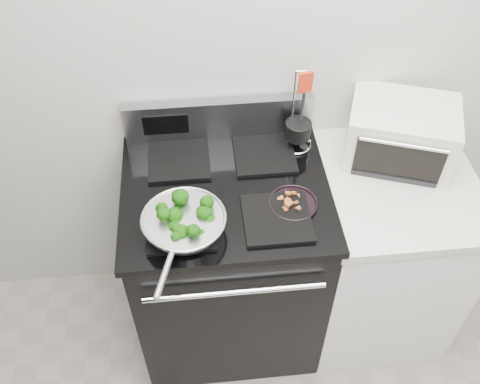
{
  "coord_description": "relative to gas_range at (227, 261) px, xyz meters",
  "views": [
    {
      "loc": [
        -0.39,
        0.02,
        2.41
      ],
      "look_at": [
        -0.25,
        1.36,
        0.98
      ],
      "focal_mm": 40.0,
      "sensor_mm": 36.0,
      "label": 1
    }
  ],
  "objects": [
    {
      "name": "broccoli_pile",
      "position": [
        -0.16,
        -0.2,
        0.53
      ],
      "size": [
        0.23,
        0.23,
        0.08
      ],
      "primitive_type": null,
      "color": "black",
      "rests_on": "skillet"
    },
    {
      "name": "skillet",
      "position": [
        -0.16,
        -0.2,
        0.51
      ],
      "size": [
        0.3,
        0.46,
        0.06
      ],
      "rotation": [
        0.0,
        0.0,
        -0.29
      ],
      "color": "silver",
      "rests_on": "gas_range"
    },
    {
      "name": "counter",
      "position": [
        0.68,
        -0.0,
        -0.03
      ],
      "size": [
        0.62,
        0.68,
        0.92
      ],
      "color": "white",
      "rests_on": "floor"
    },
    {
      "name": "back_wall",
      "position": [
        0.3,
        0.34,
        0.86
      ],
      "size": [
        4.0,
        0.02,
        2.7
      ],
      "primitive_type": "cube",
      "color": "beige",
      "rests_on": "ground"
    },
    {
      "name": "toaster_oven",
      "position": [
        0.71,
        0.15,
        0.55
      ],
      "size": [
        0.49,
        0.43,
        0.23
      ],
      "rotation": [
        0.0,
        0.0,
        -0.34
      ],
      "color": "silver",
      "rests_on": "counter"
    },
    {
      "name": "bacon_plate",
      "position": [
        0.24,
        -0.11,
        0.48
      ],
      "size": [
        0.18,
        0.18,
        0.04
      ],
      "rotation": [
        0.0,
        0.0,
        -0.41
      ],
      "color": "black",
      "rests_on": "gas_range"
    },
    {
      "name": "gas_range",
      "position": [
        0.0,
        0.0,
        0.0
      ],
      "size": [
        0.79,
        0.69,
        1.13
      ],
      "color": "black",
      "rests_on": "floor"
    },
    {
      "name": "utensil_holder",
      "position": [
        0.31,
        0.21,
        0.53
      ],
      "size": [
        0.12,
        0.12,
        0.36
      ],
      "rotation": [
        0.0,
        0.0,
        0.16
      ],
      "color": "silver",
      "rests_on": "gas_range"
    }
  ]
}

